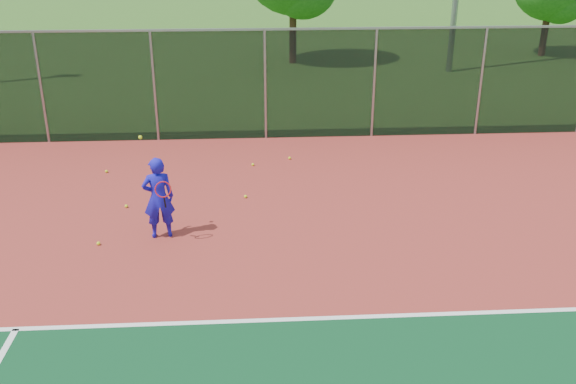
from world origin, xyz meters
The scene contains 9 objects.
court_apron centered at (0.00, 2.00, 0.01)m, with size 30.00×20.00×0.02m, color #9B3027.
fence_back centered at (0.00, 12.00, 1.56)m, with size 30.00×0.06×3.03m.
tennis_player centered at (-5.20, 5.99, 0.83)m, with size 0.65×0.66×2.01m.
practice_ball_0 centered at (-6.11, 7.38, 0.06)m, with size 0.07×0.07×0.07m, color #D0E41A.
practice_ball_2 centered at (-6.34, 5.68, 0.06)m, with size 0.07×0.07×0.07m, color #D0E41A.
practice_ball_3 centered at (-2.45, 10.18, 0.06)m, with size 0.07×0.07×0.07m, color #D0E41A.
practice_ball_4 centered at (-6.95, 9.50, 0.06)m, with size 0.07×0.07×0.07m, color #D0E41A.
practice_ball_5 centered at (-3.58, 7.75, 0.06)m, with size 0.07×0.07×0.07m, color #D0E41A.
practice_ball_7 centered at (-3.40, 9.76, 0.06)m, with size 0.07×0.07×0.07m, color #D0E41A.
Camera 1 is at (-3.44, -5.24, 5.63)m, focal length 40.00 mm.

